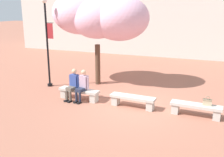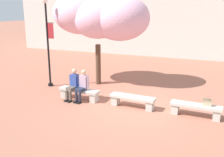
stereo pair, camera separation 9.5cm
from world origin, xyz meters
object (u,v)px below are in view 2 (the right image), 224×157
(cherry_tree_main, at_px, (100,16))
(lamp_post_with_banner, at_px, (48,34))
(stone_bench_west_end, at_px, (79,92))
(stone_bench_near_west, at_px, (132,100))
(handbag, at_px, (207,102))
(stone_bench_center, at_px, (196,108))
(person_seated_right, at_px, (83,84))
(person_seated_left, at_px, (73,83))

(cherry_tree_main, relative_size, lamp_post_with_banner, 1.15)
(stone_bench_west_end, distance_m, stone_bench_near_west, 2.33)
(stone_bench_west_end, height_order, handbag, handbag)
(stone_bench_center, bearing_deg, person_seated_right, -179.33)
(handbag, relative_size, cherry_tree_main, 0.07)
(stone_bench_near_west, bearing_deg, handbag, 0.59)
(stone_bench_center, bearing_deg, cherry_tree_main, 152.02)
(person_seated_left, relative_size, lamp_post_with_banner, 0.31)
(stone_bench_center, bearing_deg, handbag, 4.45)
(person_seated_right, distance_m, lamp_post_with_banner, 3.29)
(stone_bench_west_end, relative_size, person_seated_right, 1.37)
(stone_bench_center, bearing_deg, stone_bench_west_end, 180.00)
(handbag, bearing_deg, person_seated_left, -179.12)
(stone_bench_west_end, bearing_deg, lamp_post_with_banner, 152.43)
(person_seated_left, relative_size, handbag, 3.81)
(stone_bench_near_west, relative_size, person_seated_right, 1.37)
(stone_bench_west_end, relative_size, lamp_post_with_banner, 0.42)
(stone_bench_west_end, distance_m, handbag, 5.02)
(stone_bench_center, relative_size, person_seated_right, 1.37)
(stone_bench_near_west, relative_size, lamp_post_with_banner, 0.42)
(stone_bench_center, bearing_deg, stone_bench_near_west, 180.00)
(stone_bench_west_end, height_order, stone_bench_center, same)
(cherry_tree_main, height_order, lamp_post_with_banner, cherry_tree_main)
(stone_bench_near_west, height_order, stone_bench_center, same)
(stone_bench_near_west, xyz_separation_m, person_seated_right, (-2.12, -0.05, 0.40))
(cherry_tree_main, xyz_separation_m, lamp_post_with_banner, (-2.03, -1.41, -0.80))
(handbag, distance_m, lamp_post_with_banner, 7.60)
(stone_bench_center, height_order, person_seated_right, person_seated_right)
(stone_bench_near_west, relative_size, stone_bench_center, 1.00)
(stone_bench_west_end, relative_size, handbag, 5.22)
(stone_bench_center, relative_size, person_seated_left, 1.37)
(handbag, xyz_separation_m, cherry_tree_main, (-5.23, 2.56, 2.72))
(stone_bench_near_west, bearing_deg, stone_bench_west_end, 180.00)
(stone_bench_west_end, xyz_separation_m, lamp_post_with_banner, (-2.25, 1.18, 2.20))
(stone_bench_west_end, bearing_deg, stone_bench_near_west, 0.00)
(stone_bench_center, relative_size, lamp_post_with_banner, 0.42)
(cherry_tree_main, bearing_deg, stone_bench_near_west, -45.48)
(person_seated_right, relative_size, lamp_post_with_banner, 0.31)
(person_seated_left, height_order, cherry_tree_main, cherry_tree_main)
(stone_bench_west_end, height_order, person_seated_right, person_seated_right)
(stone_bench_near_west, relative_size, cherry_tree_main, 0.37)
(stone_bench_west_end, relative_size, stone_bench_center, 1.00)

